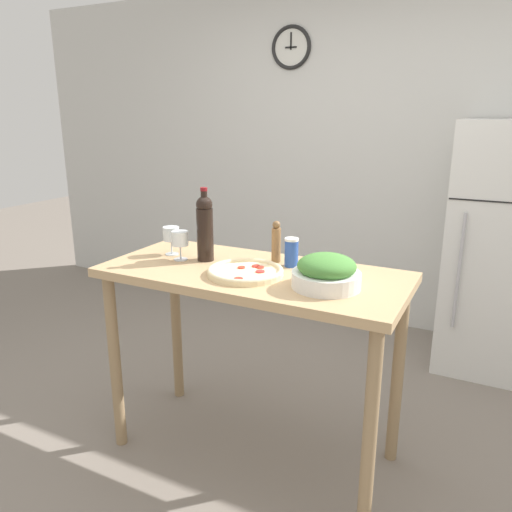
# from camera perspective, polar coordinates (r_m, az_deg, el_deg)

# --- Properties ---
(ground_plane) EXTENTS (14.00, 14.00, 0.00)m
(ground_plane) POSITION_cam_1_polar(r_m,az_deg,el_deg) (2.71, -0.32, -21.24)
(ground_plane) COLOR slate
(wall_back) EXTENTS (6.40, 0.08, 2.60)m
(wall_back) POSITION_cam_1_polar(r_m,az_deg,el_deg) (3.99, 12.64, 10.80)
(wall_back) COLOR silver
(wall_back) RESTS_ON ground_plane
(refrigerator) EXTENTS (0.73, 0.70, 1.61)m
(refrigerator) POSITION_cam_1_polar(r_m,az_deg,el_deg) (3.57, 26.93, 0.65)
(refrigerator) COLOR silver
(refrigerator) RESTS_ON ground_plane
(prep_counter) EXTENTS (1.39, 0.63, 0.96)m
(prep_counter) POSITION_cam_1_polar(r_m,az_deg,el_deg) (2.31, -0.36, -4.84)
(prep_counter) COLOR tan
(prep_counter) RESTS_ON ground_plane
(wine_bottle) EXTENTS (0.08, 0.08, 0.35)m
(wine_bottle) POSITION_cam_1_polar(r_m,az_deg,el_deg) (2.39, -5.87, 3.35)
(wine_bottle) COLOR black
(wine_bottle) RESTS_ON prep_counter
(wine_glass_near) EXTENTS (0.08, 0.08, 0.14)m
(wine_glass_near) POSITION_cam_1_polar(r_m,az_deg,el_deg) (2.43, -8.68, 1.82)
(wine_glass_near) COLOR silver
(wine_glass_near) RESTS_ON prep_counter
(wine_glass_far) EXTENTS (0.08, 0.08, 0.14)m
(wine_glass_far) POSITION_cam_1_polar(r_m,az_deg,el_deg) (2.53, -9.67, 2.34)
(wine_glass_far) COLOR silver
(wine_glass_far) RESTS_ON prep_counter
(pepper_mill) EXTENTS (0.04, 0.04, 0.20)m
(pepper_mill) POSITION_cam_1_polar(r_m,az_deg,el_deg) (2.37, 2.32, 1.58)
(pepper_mill) COLOR olive
(pepper_mill) RESTS_ON prep_counter
(salad_bowl) EXTENTS (0.28, 0.28, 0.14)m
(salad_bowl) POSITION_cam_1_polar(r_m,az_deg,el_deg) (2.05, 8.06, -1.88)
(salad_bowl) COLOR white
(salad_bowl) RESTS_ON prep_counter
(homemade_pizza) EXTENTS (0.34, 0.34, 0.03)m
(homemade_pizza) POSITION_cam_1_polar(r_m,az_deg,el_deg) (2.20, -1.26, -1.78)
(homemade_pizza) COLOR beige
(homemade_pizza) RESTS_ON prep_counter
(salt_canister) EXTENTS (0.06, 0.06, 0.14)m
(salt_canister) POSITION_cam_1_polar(r_m,az_deg,el_deg) (2.31, 4.07, 0.43)
(salt_canister) COLOR #284CA3
(salt_canister) RESTS_ON prep_counter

